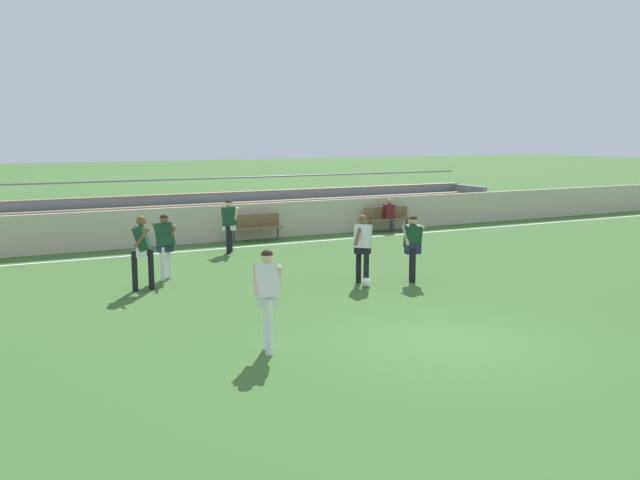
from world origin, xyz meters
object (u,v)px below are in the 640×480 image
player_dark_wide_left (413,243)px  soccer_ball (366,282)px  bleacher_stand (236,211)px  player_dark_challenging (142,246)px  player_white_trailing_run (363,243)px  player_dark_overlapping (165,241)px  bench_far_right (255,225)px  spectator_seated (390,212)px  player_white_on_ball (267,291)px  bench_near_wall_gap (388,216)px  player_dark_pressing_high (229,221)px

player_dark_wide_left → soccer_ball: size_ratio=7.32×
bleacher_stand → player_dark_challenging: 9.47m
player_white_trailing_run → player_dark_overlapping: player_white_trailing_run is taller
soccer_ball → player_white_trailing_run: bearing=73.9°
bench_far_right → player_dark_challenging: (-4.96, -5.62, 0.48)m
spectator_seated → player_white_trailing_run: player_white_trailing_run is taller
spectator_seated → player_white_on_ball: player_white_on_ball is taller
player_dark_challenging → player_dark_wide_left: bearing=-18.2°
spectator_seated → player_white_on_ball: (-9.36, -10.95, 0.32)m
player_dark_wide_left → player_white_trailing_run: 1.26m
player_dark_challenging → player_white_trailing_run: bearing=-18.9°
spectator_seated → player_dark_overlapping: size_ratio=0.75×
player_white_trailing_run → soccer_ball: size_ratio=7.53×
bench_near_wall_gap → player_dark_overlapping: size_ratio=1.11×
soccer_ball → player_white_on_ball: bearing=-138.7°
spectator_seated → player_dark_challenging: bearing=-151.6°
player_white_on_ball → bench_near_wall_gap: bearing=49.8°
player_dark_challenging → soccer_ball: bearing=-23.0°
player_dark_pressing_high → soccer_ball: bearing=-77.6°
bench_near_wall_gap → bench_far_right: bearing=180.0°
player_dark_wide_left → player_dark_challenging: player_dark_challenging is taller
player_dark_wide_left → bench_near_wall_gap: bearing=61.5°
bleacher_stand → soccer_ball: size_ratio=97.29×
soccer_ball → bench_far_right: bearing=88.2°
bench_near_wall_gap → player_dark_overlapping: player_dark_overlapping is taller
player_dark_pressing_high → soccer_ball: (1.29, -5.89, -0.84)m
player_dark_overlapping → spectator_seated: bearing=25.8°
bench_far_right → player_dark_pressing_high: (-1.52, -1.74, 0.40)m
player_white_trailing_run → soccer_ball: 0.95m
spectator_seated → bench_far_right: bearing=178.7°
player_white_trailing_run → player_dark_wide_left: bearing=-15.2°
soccer_ball → player_dark_overlapping: bearing=143.1°
player_dark_challenging → player_dark_overlapping: bearing=51.6°
bench_near_wall_gap → player_white_trailing_run: (-5.35, -7.28, 0.44)m
bleacher_stand → player_dark_wide_left: (0.92, -9.95, 0.18)m
player_white_trailing_run → player_dark_challenging: size_ratio=0.96×
spectator_seated → bench_near_wall_gap: bearing=90.0°
spectator_seated → player_white_on_ball: 14.40m
bench_far_right → soccer_ball: (-0.23, -7.63, -0.44)m
bleacher_stand → soccer_ball: bearing=-92.3°
bench_far_right → player_dark_overlapping: 6.28m
bleacher_stand → player_white_on_ball: 14.08m
bleacher_stand → bench_near_wall_gap: bleacher_stand is taller
bench_near_wall_gap → bleacher_stand: bearing=155.2°
spectator_seated → bleacher_stand: bearing=154.1°
player_dark_wide_left → soccer_ball: bearing=-178.9°
bench_far_right → spectator_seated: 5.22m
bleacher_stand → player_white_trailing_run: (-0.29, -9.62, 0.21)m
player_dark_pressing_high → player_dark_overlapping: player_dark_overlapping is taller
player_white_trailing_run → soccer_ball: bearing=-106.1°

